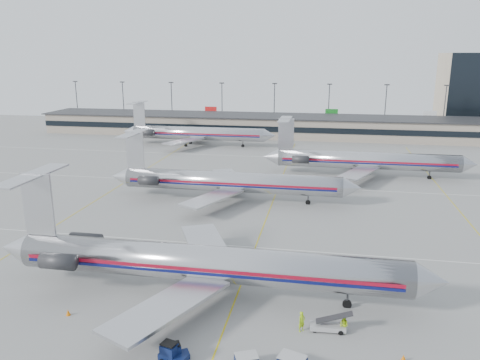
% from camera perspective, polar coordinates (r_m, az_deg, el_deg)
% --- Properties ---
extents(ground, '(260.00, 260.00, 0.00)m').
position_cam_1_polar(ground, '(52.34, 0.20, -12.46)').
color(ground, gray).
rests_on(ground, ground).
extents(apron_markings, '(160.00, 0.15, 0.02)m').
position_cam_1_polar(apron_markings, '(61.27, 1.87, -8.21)').
color(apron_markings, silver).
rests_on(apron_markings, ground).
extents(terminal, '(162.00, 17.00, 6.25)m').
position_cam_1_polar(terminal, '(145.46, 7.10, 6.54)').
color(terminal, gray).
rests_on(terminal, ground).
extents(light_mast_row, '(163.60, 0.40, 15.28)m').
position_cam_1_polar(light_mast_row, '(158.71, 7.48, 9.19)').
color(light_mast_row, '#38383D').
rests_on(light_mast_row, ground).
extents(jet_foreground, '(46.89, 27.61, 12.27)m').
position_cam_1_polar(jet_foreground, '(48.81, -5.01, -9.99)').
color(jet_foreground, silver).
rests_on(jet_foreground, ground).
extents(jet_second_row, '(43.44, 25.58, 11.37)m').
position_cam_1_polar(jet_second_row, '(79.80, -1.66, -0.17)').
color(jet_second_row, silver).
rests_on(jet_second_row, ground).
extents(jet_third_row, '(42.70, 26.27, 11.68)m').
position_cam_1_polar(jet_third_row, '(98.96, 14.69, 2.36)').
color(jet_third_row, silver).
rests_on(jet_third_row, ground).
extents(jet_back_row, '(43.19, 26.56, 11.81)m').
position_cam_1_polar(jet_back_row, '(129.95, -5.54, 5.71)').
color(jet_back_row, silver).
rests_on(jet_back_row, ground).
extents(tug_left, '(2.14, 1.79, 1.56)m').
position_cam_1_polar(tug_left, '(40.77, -7.83, -20.19)').
color(tug_left, '#0B163D').
rests_on(tug_left, ground).
extents(tug_center, '(2.48, 1.72, 1.84)m').
position_cam_1_polar(tug_center, '(40.52, -8.36, -20.25)').
color(tug_center, '#0B163D').
rests_on(tug_center, ground).
extents(cart_outer, '(2.14, 1.83, 1.03)m').
position_cam_1_polar(cart_outer, '(39.96, 0.79, -21.14)').
color(cart_outer, '#0B163D').
rests_on(cart_outer, ground).
extents(belt_loader, '(3.79, 1.34, 1.99)m').
position_cam_1_polar(belt_loader, '(44.83, 10.75, -17.04)').
color(belt_loader, '#9E9E9E').
rests_on(belt_loader, ground).
extents(ramp_worker_near, '(0.81, 0.81, 1.90)m').
position_cam_1_polar(ramp_worker_near, '(44.23, 7.53, -16.73)').
color(ramp_worker_near, '#9AC913').
rests_on(ramp_worker_near, ground).
extents(ramp_worker_far, '(1.04, 1.02, 1.68)m').
position_cam_1_polar(ramp_worker_far, '(44.60, 12.55, -16.86)').
color(ramp_worker_far, '#99C012').
rests_on(ramp_worker_far, ground).
extents(cone_right, '(0.58, 0.58, 0.62)m').
position_cam_1_polar(cone_right, '(42.73, 19.31, -19.80)').
color(cone_right, orange).
rests_on(cone_right, ground).
extents(cone_left, '(0.46, 0.46, 0.60)m').
position_cam_1_polar(cone_left, '(49.31, -20.22, -14.91)').
color(cone_left, orange).
rests_on(cone_left, ground).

